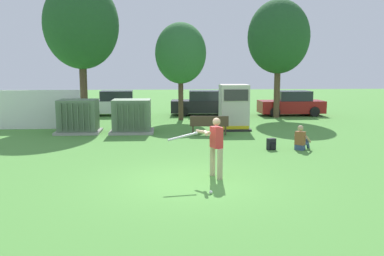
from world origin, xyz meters
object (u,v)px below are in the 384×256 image
at_px(parked_car_left_of_center, 203,104).
at_px(transformer_west, 78,117).
at_px(park_bench, 209,124).
at_px(batter, 215,144).
at_px(parked_car_right_of_center, 292,104).
at_px(transformer_mid_west, 132,117).
at_px(generator_enclosure, 234,108).
at_px(backpack, 271,144).
at_px(parked_car_leftmost, 115,104).
at_px(seated_spectator, 301,140).
at_px(sports_ball, 211,192).

bearing_deg(parked_car_left_of_center, transformer_west, -133.36).
height_order(park_bench, batter, batter).
bearing_deg(parked_car_right_of_center, park_bench, -129.62).
relative_size(transformer_mid_west, batter, 1.21).
bearing_deg(transformer_mid_west, generator_enclosure, 6.35).
xyz_separation_m(batter, backpack, (2.71, 3.90, -0.76)).
height_order(parked_car_leftmost, parked_car_left_of_center, same).
height_order(park_bench, backpack, park_bench).
height_order(batter, backpack, batter).
height_order(transformer_west, seated_spectator, transformer_west).
height_order(transformer_west, generator_enclosure, generator_enclosure).
height_order(transformer_west, parked_car_left_of_center, same).
height_order(transformer_west, parked_car_right_of_center, same).
distance_m(transformer_mid_west, seated_spectator, 8.30).
distance_m(backpack, parked_car_right_of_center, 12.05).
relative_size(generator_enclosure, seated_spectator, 2.39).
bearing_deg(backpack, generator_enclosure, 96.59).
bearing_deg(parked_car_right_of_center, backpack, -110.92).
relative_size(generator_enclosure, sports_ball, 25.56).
xyz_separation_m(batter, parked_car_leftmost, (-4.65, 16.08, -0.22)).
bearing_deg(transformer_mid_west, parked_car_right_of_center, 33.56).
bearing_deg(backpack, parked_car_left_of_center, 97.18).
xyz_separation_m(transformer_west, transformer_mid_west, (2.57, -0.09, 0.00)).
bearing_deg(seated_spectator, parked_car_right_of_center, 74.44).
bearing_deg(park_bench, parked_car_left_of_center, 86.37).
relative_size(parked_car_left_of_center, parked_car_right_of_center, 1.02).
bearing_deg(transformer_mid_west, batter, -70.64).
relative_size(backpack, parked_car_right_of_center, 0.10).
distance_m(sports_ball, seated_spectator, 6.81).
distance_m(park_bench, sports_ball, 9.12).
bearing_deg(park_bench, generator_enclosure, 47.83).
bearing_deg(backpack, seated_spectator, -2.74).
bearing_deg(transformer_west, parked_car_right_of_center, 27.48).
relative_size(park_bench, sports_ball, 20.37).
xyz_separation_m(transformer_mid_west, generator_enclosure, (5.10, 0.57, 0.35)).
xyz_separation_m(park_bench, batter, (-0.68, -7.50, 0.44)).
distance_m(seated_spectator, parked_car_right_of_center, 11.73).
xyz_separation_m(seated_spectator, parked_car_right_of_center, (3.14, 11.30, 0.38)).
distance_m(parked_car_leftmost, parked_car_left_of_center, 5.86).
relative_size(parked_car_leftmost, parked_car_left_of_center, 0.99).
bearing_deg(parked_car_left_of_center, parked_car_leftmost, 177.00).
bearing_deg(parked_car_leftmost, park_bench, -58.13).
distance_m(parked_car_left_of_center, parked_car_right_of_center, 5.83).
relative_size(batter, sports_ball, 19.33).
bearing_deg(parked_car_right_of_center, sports_ball, -113.57).
bearing_deg(parked_car_left_of_center, sports_ball, -94.90).
height_order(seated_spectator, parked_car_leftmost, parked_car_leftmost).
bearing_deg(parked_car_left_of_center, backpack, -82.82).
distance_m(batter, parked_car_leftmost, 16.74).
relative_size(transformer_west, sports_ball, 23.33).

